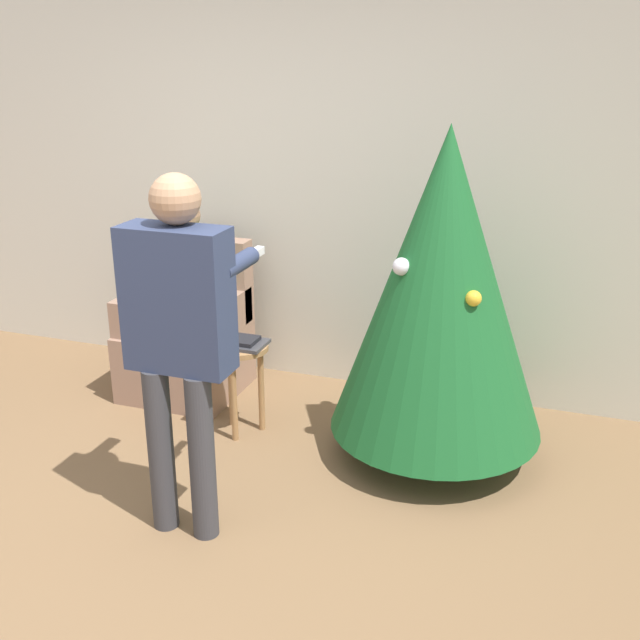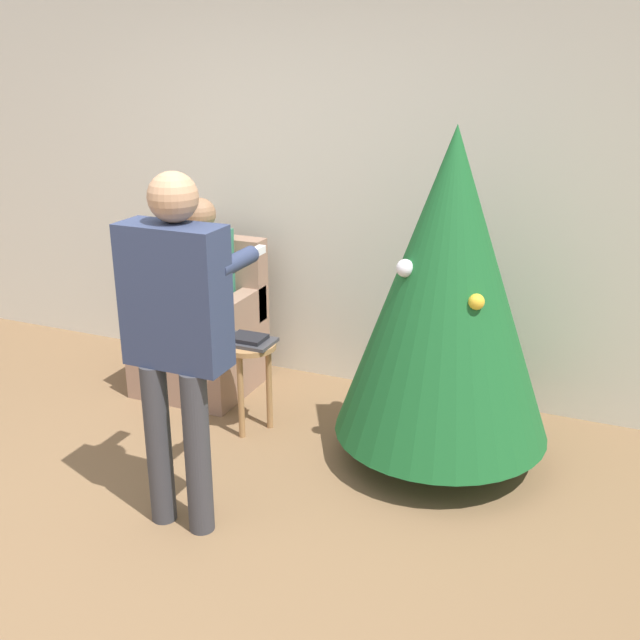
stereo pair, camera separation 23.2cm
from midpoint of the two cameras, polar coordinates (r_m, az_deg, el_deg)
name	(u,v)px [view 1 (the left image)]	position (r m, az deg, el deg)	size (l,w,h in m)	color
ground_plane	(133,569)	(3.57, -15.98, -17.80)	(14.00, 14.00, 0.00)	brown
wall_back	(306,180)	(4.87, -2.45, 10.63)	(8.00, 0.06, 2.70)	beige
christmas_tree	(442,285)	(3.90, 7.61, 2.64)	(1.15, 1.15, 1.80)	brown
armchair	(188,339)	(4.99, -11.32, -1.47)	(0.70, 0.67, 0.98)	#93705B
person_seated	(183,290)	(4.86, -11.75, 2.21)	(0.36, 0.46, 1.26)	#38383D
person_standing	(179,326)	(3.33, -12.66, -0.48)	(0.48, 0.57, 1.66)	#38383D
side_stool	(241,365)	(4.35, -7.56, -3.44)	(0.32, 0.32, 0.55)	#A37547
laptop	(240,343)	(4.30, -7.64, -1.80)	(0.29, 0.21, 0.02)	#38383D
book	(240,340)	(4.29, -7.65, -1.53)	(0.20, 0.15, 0.02)	black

